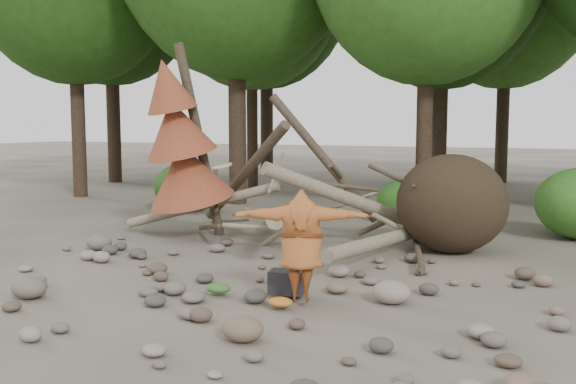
% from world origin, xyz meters
% --- Properties ---
extents(ground, '(120.00, 120.00, 0.00)m').
position_xyz_m(ground, '(0.00, 0.00, 0.00)').
color(ground, '#514C44').
rests_on(ground, ground).
extents(deadfall_pile, '(8.55, 5.24, 3.30)m').
position_xyz_m(deadfall_pile, '(2.02, 4.24, 0.95)').
color(deadfall_pile, '#332619').
rests_on(deadfall_pile, ground).
extents(dead_conifer, '(2.06, 2.16, 4.35)m').
position_xyz_m(dead_conifer, '(-3.12, 3.37, 2.11)').
color(dead_conifer, '#4C3F30').
rests_on(dead_conifer, ground).
extents(bush_left, '(1.80, 1.80, 1.44)m').
position_xyz_m(bush_left, '(-5.50, 7.20, 0.72)').
color(bush_left, '#245015').
rests_on(bush_left, ground).
extents(bush_mid, '(1.40, 1.40, 1.12)m').
position_xyz_m(bush_mid, '(0.80, 7.80, 0.56)').
color(bush_mid, '#2F661D').
rests_on(bush_mid, ground).
extents(frisbee_thrower, '(2.46, 1.10, 1.94)m').
position_xyz_m(frisbee_thrower, '(1.31, -0.40, 0.88)').
color(frisbee_thrower, '#A25424').
rests_on(frisbee_thrower, ground).
extents(backpack, '(0.57, 0.43, 0.34)m').
position_xyz_m(backpack, '(0.93, -0.03, 0.17)').
color(backpack, black).
rests_on(backpack, ground).
extents(cloth_green, '(0.37, 0.31, 0.14)m').
position_xyz_m(cloth_green, '(-0.03, -0.39, 0.07)').
color(cloth_green, '#356327').
rests_on(cloth_green, ground).
extents(cloth_orange, '(0.35, 0.29, 0.13)m').
position_xyz_m(cloth_orange, '(1.11, -0.67, 0.06)').
color(cloth_orange, '#B06C1E').
rests_on(cloth_orange, ground).
extents(boulder_front_left, '(0.54, 0.48, 0.32)m').
position_xyz_m(boulder_front_left, '(-2.54, -1.63, 0.16)').
color(boulder_front_left, '#645F53').
rests_on(boulder_front_left, ground).
extents(boulder_front_right, '(0.51, 0.46, 0.31)m').
position_xyz_m(boulder_front_right, '(1.23, -2.02, 0.15)').
color(boulder_front_right, brown).
rests_on(boulder_front_right, ground).
extents(boulder_mid_right, '(0.56, 0.50, 0.33)m').
position_xyz_m(boulder_mid_right, '(2.45, 0.27, 0.17)').
color(boulder_mid_right, gray).
rests_on(boulder_mid_right, ground).
extents(boulder_mid_left, '(0.54, 0.48, 0.32)m').
position_xyz_m(boulder_mid_left, '(-4.02, 1.67, 0.16)').
color(boulder_mid_left, '#696158').
rests_on(boulder_mid_left, ground).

